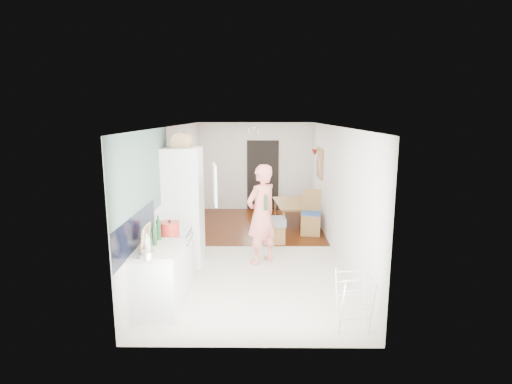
{
  "coord_description": "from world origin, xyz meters",
  "views": [
    {
      "loc": [
        0.11,
        -7.8,
        2.74
      ],
      "look_at": [
        0.04,
        0.2,
        1.16
      ],
      "focal_mm": 28.0,
      "sensor_mm": 36.0,
      "label": 1
    }
  ],
  "objects_px": {
    "dining_table": "(294,214)",
    "dining_chair": "(311,213)",
    "person": "(261,206)",
    "drying_rack": "(354,302)",
    "stool": "(277,235)"
  },
  "relations": [
    {
      "from": "dining_chair",
      "to": "drying_rack",
      "type": "height_order",
      "value": "dining_chair"
    },
    {
      "from": "dining_table",
      "to": "dining_chair",
      "type": "relative_size",
      "value": 1.26
    },
    {
      "from": "person",
      "to": "dining_chair",
      "type": "bearing_deg",
      "value": -166.04
    },
    {
      "from": "person",
      "to": "drying_rack",
      "type": "bearing_deg",
      "value": 73.05
    },
    {
      "from": "dining_table",
      "to": "drying_rack",
      "type": "distance_m",
      "value": 5.14
    },
    {
      "from": "stool",
      "to": "person",
      "type": "bearing_deg",
      "value": -107.22
    },
    {
      "from": "stool",
      "to": "dining_table",
      "type": "bearing_deg",
      "value": 73.22
    },
    {
      "from": "person",
      "to": "stool",
      "type": "height_order",
      "value": "person"
    },
    {
      "from": "dining_table",
      "to": "dining_chair",
      "type": "height_order",
      "value": "dining_chair"
    },
    {
      "from": "person",
      "to": "drying_rack",
      "type": "distance_m",
      "value": 2.74
    },
    {
      "from": "dining_table",
      "to": "drying_rack",
      "type": "xyz_separation_m",
      "value": [
        0.33,
        -5.12,
        0.15
      ]
    },
    {
      "from": "dining_table",
      "to": "dining_chair",
      "type": "xyz_separation_m",
      "value": [
        0.3,
        -0.98,
        0.29
      ]
    },
    {
      "from": "dining_table",
      "to": "person",
      "type": "bearing_deg",
      "value": 157.29
    },
    {
      "from": "dining_table",
      "to": "stool",
      "type": "xyz_separation_m",
      "value": [
        -0.5,
        -1.66,
        -0.03
      ]
    },
    {
      "from": "dining_table",
      "to": "stool",
      "type": "height_order",
      "value": "dining_table"
    }
  ]
}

